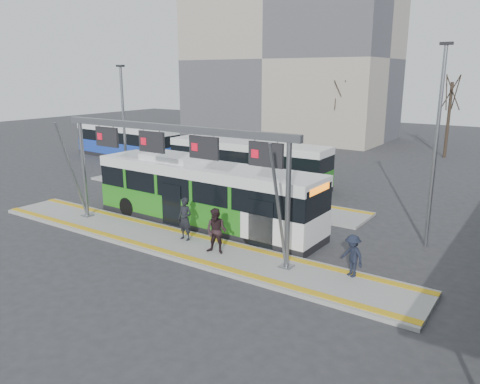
# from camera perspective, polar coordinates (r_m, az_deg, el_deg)

# --- Properties ---
(ground) EXTENTS (120.00, 120.00, 0.00)m
(ground) POSITION_cam_1_polar(r_m,az_deg,el_deg) (21.41, -7.85, -6.37)
(ground) COLOR #2D2D30
(ground) RESTS_ON ground
(platform_main) EXTENTS (22.00, 3.00, 0.15)m
(platform_main) POSITION_cam_1_polar(r_m,az_deg,el_deg) (21.38, -7.86, -6.18)
(platform_main) COLOR gray
(platform_main) RESTS_ON ground
(platform_second) EXTENTS (20.00, 3.00, 0.15)m
(platform_second) POSITION_cam_1_polar(r_m,az_deg,el_deg) (29.70, -3.31, -0.21)
(platform_second) COLOR gray
(platform_second) RESTS_ON ground
(tactile_main) EXTENTS (22.00, 2.65, 0.02)m
(tactile_main) POSITION_cam_1_polar(r_m,az_deg,el_deg) (21.35, -7.87, -5.96)
(tactile_main) COLOR gold
(tactile_main) RESTS_ON platform_main
(tactile_second) EXTENTS (20.00, 0.35, 0.02)m
(tactile_second) POSITION_cam_1_polar(r_m,az_deg,el_deg) (30.57, -2.00, 0.39)
(tactile_second) COLOR gold
(tactile_second) RESTS_ON platform_second
(gantry) EXTENTS (13.00, 1.68, 5.20)m
(gantry) POSITION_cam_1_polar(r_m,az_deg,el_deg) (20.72, -8.50, 5.24)
(gantry) COLOR slate
(gantry) RESTS_ON platform_main
(apartment_block) EXTENTS (24.50, 12.50, 18.40)m
(apartment_block) POSITION_cam_1_polar(r_m,az_deg,el_deg) (57.79, 5.96, 15.93)
(apartment_block) COLOR #A19886
(apartment_block) RESTS_ON ground
(hero_bus) EXTENTS (12.56, 2.83, 3.44)m
(hero_bus) POSITION_cam_1_polar(r_m,az_deg,el_deg) (23.52, -4.39, -0.34)
(hero_bus) COLOR black
(hero_bus) RESTS_ON ground
(bg_bus_green) EXTENTS (11.77, 2.81, 2.93)m
(bg_bus_green) POSITION_cam_1_polar(r_m,az_deg,el_deg) (32.38, 0.91, 3.52)
(bg_bus_green) COLOR black
(bg_bus_green) RESTS_ON ground
(bg_bus_blue) EXTENTS (11.27, 3.07, 2.91)m
(bg_bus_blue) POSITION_cam_1_polar(r_m,az_deg,el_deg) (43.81, -13.66, 5.95)
(bg_bus_blue) COLOR black
(bg_bus_blue) RESTS_ON ground
(passenger_a) EXTENTS (0.71, 0.47, 1.95)m
(passenger_a) POSITION_cam_1_polar(r_m,az_deg,el_deg) (21.23, -6.73, -3.28)
(passenger_a) COLOR black
(passenger_a) RESTS_ON platform_main
(passenger_b) EXTENTS (1.08, 0.92, 1.93)m
(passenger_b) POSITION_cam_1_polar(r_m,az_deg,el_deg) (19.56, -2.90, -4.78)
(passenger_b) COLOR black
(passenger_b) RESTS_ON platform_main
(passenger_c) EXTENTS (1.20, 1.01, 1.61)m
(passenger_c) POSITION_cam_1_polar(r_m,az_deg,el_deg) (17.92, 13.53, -7.56)
(passenger_c) COLOR black
(passenger_c) RESTS_ON platform_main
(tree_left) EXTENTS (1.40, 1.40, 7.06)m
(tree_left) POSITION_cam_1_polar(r_m,az_deg,el_deg) (48.83, 12.07, 11.48)
(tree_left) COLOR #382B21
(tree_left) RESTS_ON ground
(tree_mid) EXTENTS (1.40, 1.40, 7.64)m
(tree_mid) POSITION_cam_1_polar(r_m,az_deg,el_deg) (46.27, 24.36, 10.95)
(tree_mid) COLOR #382B21
(tree_mid) RESTS_ON ground
(tree_far) EXTENTS (1.40, 1.40, 8.52)m
(tree_far) POSITION_cam_1_polar(r_m,az_deg,el_deg) (56.55, -1.50, 13.25)
(tree_far) COLOR #382B21
(tree_far) RESTS_ON ground
(lamp_west) EXTENTS (0.50, 0.25, 7.98)m
(lamp_west) POSITION_cam_1_polar(r_m,az_deg,el_deg) (29.66, -13.94, 7.55)
(lamp_west) COLOR slate
(lamp_west) RESTS_ON ground
(lamp_east) EXTENTS (0.50, 0.25, 8.72)m
(lamp_east) POSITION_cam_1_polar(r_m,az_deg,el_deg) (21.51, 22.79, 5.44)
(lamp_east) COLOR slate
(lamp_east) RESTS_ON ground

